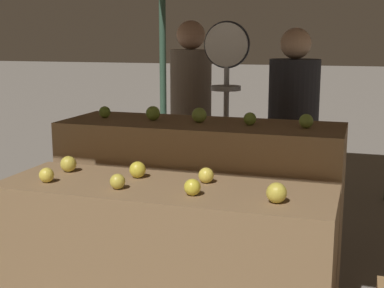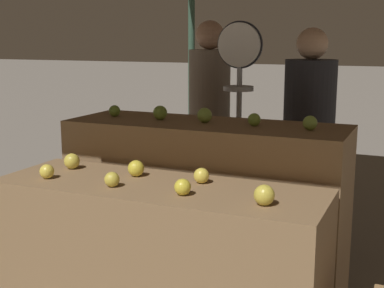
# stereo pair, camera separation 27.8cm
# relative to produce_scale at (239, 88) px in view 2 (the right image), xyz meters

# --- Properties ---
(display_counter_front) EXTENTS (1.62, 0.55, 0.85)m
(display_counter_front) POSITION_rel_produce_scale_xyz_m (-0.01, -1.15, -0.79)
(display_counter_front) COLOR olive
(display_counter_front) RESTS_ON ground_plane
(display_counter_back) EXTENTS (1.62, 0.55, 1.06)m
(display_counter_back) POSITION_rel_produce_scale_xyz_m (-0.01, -0.55, -0.68)
(display_counter_back) COLOR olive
(display_counter_back) RESTS_ON ground_plane
(apple_front_0) EXTENTS (0.07, 0.07, 0.07)m
(apple_front_0) POSITION_rel_produce_scale_xyz_m (-0.57, -1.27, -0.33)
(apple_front_0) COLOR yellow
(apple_front_0) RESTS_ON display_counter_front
(apple_front_1) EXTENTS (0.07, 0.07, 0.07)m
(apple_front_1) POSITION_rel_produce_scale_xyz_m (-0.19, -1.27, -0.33)
(apple_front_1) COLOR gold
(apple_front_1) RESTS_ON display_counter_front
(apple_front_2) EXTENTS (0.08, 0.08, 0.08)m
(apple_front_2) POSITION_rel_produce_scale_xyz_m (0.17, -1.26, -0.33)
(apple_front_2) COLOR gold
(apple_front_2) RESTS_ON display_counter_front
(apple_front_3) EXTENTS (0.09, 0.09, 0.09)m
(apple_front_3) POSITION_rel_produce_scale_xyz_m (0.55, -1.26, -0.32)
(apple_front_3) COLOR gold
(apple_front_3) RESTS_ON display_counter_front
(apple_front_4) EXTENTS (0.08, 0.08, 0.08)m
(apple_front_4) POSITION_rel_produce_scale_xyz_m (-0.58, -1.05, -0.33)
(apple_front_4) COLOR gold
(apple_front_4) RESTS_ON display_counter_front
(apple_front_5) EXTENTS (0.08, 0.08, 0.08)m
(apple_front_5) POSITION_rel_produce_scale_xyz_m (-0.19, -1.05, -0.33)
(apple_front_5) COLOR gold
(apple_front_5) RESTS_ON display_counter_front
(apple_front_6) EXTENTS (0.08, 0.08, 0.08)m
(apple_front_6) POSITION_rel_produce_scale_xyz_m (0.17, -1.04, -0.33)
(apple_front_6) COLOR yellow
(apple_front_6) RESTS_ON display_counter_front
(apple_back_0) EXTENTS (0.07, 0.07, 0.07)m
(apple_back_0) POSITION_rel_produce_scale_xyz_m (-0.62, -0.55, -0.12)
(apple_back_0) COLOR #7AA338
(apple_back_0) RESTS_ON display_counter_back
(apple_back_1) EXTENTS (0.08, 0.08, 0.08)m
(apple_back_1) POSITION_rel_produce_scale_xyz_m (-0.30, -0.55, -0.11)
(apple_back_1) COLOR #84AD3D
(apple_back_1) RESTS_ON display_counter_back
(apple_back_2) EXTENTS (0.09, 0.09, 0.09)m
(apple_back_2) POSITION_rel_produce_scale_xyz_m (-0.02, -0.55, -0.11)
(apple_back_2) COLOR #8EB247
(apple_back_2) RESTS_ON display_counter_back
(apple_back_3) EXTENTS (0.07, 0.07, 0.07)m
(apple_back_3) POSITION_rel_produce_scale_xyz_m (0.28, -0.55, -0.12)
(apple_back_3) COLOR #84AD3D
(apple_back_3) RESTS_ON display_counter_back
(apple_back_4) EXTENTS (0.08, 0.08, 0.08)m
(apple_back_4) POSITION_rel_produce_scale_xyz_m (0.59, -0.56, -0.11)
(apple_back_4) COLOR #8EB247
(apple_back_4) RESTS_ON display_counter_back
(produce_scale) EXTENTS (0.31, 0.20, 1.65)m
(produce_scale) POSITION_rel_produce_scale_xyz_m (0.00, 0.00, 0.00)
(produce_scale) COLOR #99999E
(produce_scale) RESTS_ON ground_plane
(person_vendor_at_scale) EXTENTS (0.47, 0.47, 1.61)m
(person_vendor_at_scale) POSITION_rel_produce_scale_xyz_m (0.41, 0.29, -0.29)
(person_vendor_at_scale) COLOR #2D2D38
(person_vendor_at_scale) RESTS_ON ground_plane
(person_customer_left) EXTENTS (0.32, 0.32, 1.67)m
(person_customer_left) POSITION_rel_produce_scale_xyz_m (-0.41, 0.51, -0.24)
(person_customer_left) COLOR #2D2D38
(person_customer_left) RESTS_ON ground_plane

